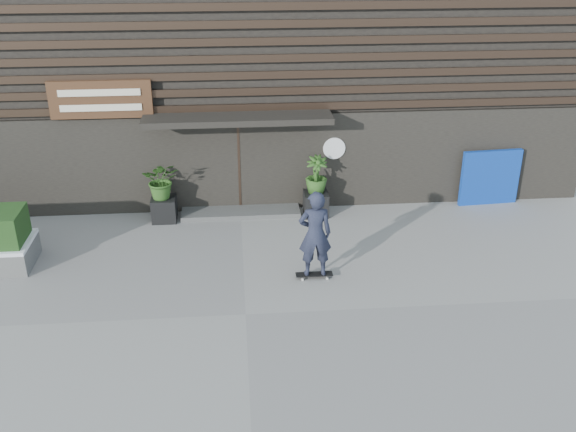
{
  "coord_description": "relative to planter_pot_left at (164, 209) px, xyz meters",
  "views": [
    {
      "loc": [
        -0.09,
        -10.53,
        7.02
      ],
      "look_at": [
        0.99,
        2.03,
        1.1
      ],
      "focal_mm": 40.62,
      "sensor_mm": 36.0,
      "label": 1
    }
  ],
  "objects": [
    {
      "name": "skateboarder",
      "position": [
        3.38,
        -3.14,
        0.73
      ],
      "size": [
        0.78,
        0.46,
        1.97
      ],
      "color": "black",
      "rests_on": "ground"
    },
    {
      "name": "bamboo_left",
      "position": [
        0.0,
        0.0,
        0.78
      ],
      "size": [
        0.86,
        0.75,
        0.96
      ],
      "primitive_type": "imported",
      "color": "#2D591E",
      "rests_on": "planter_pot_left"
    },
    {
      "name": "blue_tarp",
      "position": [
        8.4,
        0.3,
        0.44
      ],
      "size": [
        1.58,
        0.24,
        1.47
      ],
      "primitive_type": "cube",
      "rotation": [
        0.0,
        0.0,
        0.08
      ],
      "color": "#0B3196",
      "rests_on": "ground"
    },
    {
      "name": "planter_pot_right",
      "position": [
        3.8,
        0.0,
        0.0
      ],
      "size": [
        0.6,
        0.6,
        0.6
      ],
      "primitive_type": "cube",
      "color": "black",
      "rests_on": "ground"
    },
    {
      "name": "ground",
      "position": [
        1.9,
        -4.4,
        -0.3
      ],
      "size": [
        80.0,
        80.0,
        0.0
      ],
      "primitive_type": "plane",
      "color": "gray",
      "rests_on": "ground"
    },
    {
      "name": "bamboo_right",
      "position": [
        3.8,
        0.0,
        0.78
      ],
      "size": [
        0.54,
        0.54,
        0.96
      ],
      "primitive_type": "imported",
      "color": "#2D591E",
      "rests_on": "planter_pot_right"
    },
    {
      "name": "planter_pot_left",
      "position": [
        0.0,
        0.0,
        0.0
      ],
      "size": [
        0.6,
        0.6,
        0.6
      ],
      "primitive_type": "cube",
      "color": "black",
      "rests_on": "ground"
    },
    {
      "name": "building",
      "position": [
        1.9,
        5.56,
        3.69
      ],
      "size": [
        18.0,
        11.0,
        8.0
      ],
      "color": "black",
      "rests_on": "ground"
    },
    {
      "name": "entrance_step",
      "position": [
        1.9,
        0.2,
        -0.24
      ],
      "size": [
        3.0,
        0.8,
        0.12
      ],
      "primitive_type": "cube",
      "color": "#474745",
      "rests_on": "ground"
    }
  ]
}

